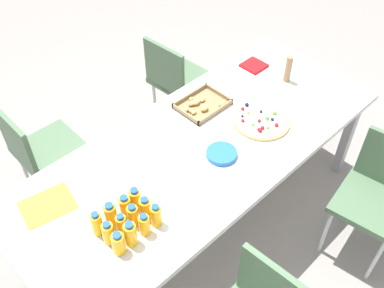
# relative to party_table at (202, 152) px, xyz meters

# --- Properties ---
(ground_plane) EXTENTS (12.00, 12.00, 0.00)m
(ground_plane) POSITION_rel_party_table_xyz_m (0.00, 0.00, -0.67)
(ground_plane) COLOR gray
(party_table) EXTENTS (2.33, 0.95, 0.73)m
(party_table) POSITION_rel_party_table_xyz_m (0.00, 0.00, 0.00)
(party_table) COLOR silver
(party_table) RESTS_ON ground_plane
(chair_far_left) EXTENTS (0.40, 0.40, 0.83)m
(chair_far_left) POSITION_rel_party_table_xyz_m (-0.61, 0.86, -0.17)
(chair_far_left) COLOR #4C6B4C
(chair_far_left) RESTS_ON ground_plane
(chair_near_right) EXTENTS (0.45, 0.45, 0.83)m
(chair_near_right) POSITION_rel_party_table_xyz_m (0.63, -0.84, -0.17)
(chair_near_right) COLOR #4C6B4C
(chair_near_right) RESTS_ON ground_plane
(chair_far_right) EXTENTS (0.42, 0.42, 0.83)m
(chair_far_right) POSITION_rel_party_table_xyz_m (0.54, 0.82, -0.17)
(chair_far_right) COLOR #4C6B4C
(chair_far_right) RESTS_ON ground_plane
(juice_bottle_0) EXTENTS (0.06, 0.06, 0.13)m
(juice_bottle_0) POSITION_rel_party_table_xyz_m (-0.76, -0.22, 0.12)
(juice_bottle_0) COLOR #FAAC14
(juice_bottle_0) RESTS_ON party_table
(juice_bottle_1) EXTENTS (0.06, 0.06, 0.15)m
(juice_bottle_1) POSITION_rel_party_table_xyz_m (-0.70, -0.23, 0.13)
(juice_bottle_1) COLOR #F9AE14
(juice_bottle_1) RESTS_ON party_table
(juice_bottle_2) EXTENTS (0.05, 0.05, 0.13)m
(juice_bottle_2) POSITION_rel_party_table_xyz_m (-0.61, -0.23, 0.12)
(juice_bottle_2) COLOR #F9AD14
(juice_bottle_2) RESTS_ON party_table
(juice_bottle_3) EXTENTS (0.05, 0.05, 0.14)m
(juice_bottle_3) POSITION_rel_party_table_xyz_m (-0.54, -0.23, 0.12)
(juice_bottle_3) COLOR #F9AC14
(juice_bottle_3) RESTS_ON party_table
(juice_bottle_4) EXTENTS (0.06, 0.06, 0.14)m
(juice_bottle_4) POSITION_rel_party_table_xyz_m (-0.76, -0.15, 0.12)
(juice_bottle_4) COLOR #F9AE14
(juice_bottle_4) RESTS_ON party_table
(juice_bottle_5) EXTENTS (0.05, 0.05, 0.13)m
(juice_bottle_5) POSITION_rel_party_table_xyz_m (-0.69, -0.15, 0.12)
(juice_bottle_5) COLOR #FAAE14
(juice_bottle_5) RESTS_ON party_table
(juice_bottle_6) EXTENTS (0.06, 0.06, 0.13)m
(juice_bottle_6) POSITION_rel_party_table_xyz_m (-0.62, -0.15, 0.12)
(juice_bottle_6) COLOR #FAAC14
(juice_bottle_6) RESTS_ON party_table
(juice_bottle_7) EXTENTS (0.06, 0.06, 0.13)m
(juice_bottle_7) POSITION_rel_party_table_xyz_m (-0.55, -0.15, 0.12)
(juice_bottle_7) COLOR #FAAC14
(juice_bottle_7) RESTS_ON party_table
(juice_bottle_8) EXTENTS (0.05, 0.05, 0.15)m
(juice_bottle_8) POSITION_rel_party_table_xyz_m (-0.77, -0.07, 0.13)
(juice_bottle_8) COLOR #F9AD14
(juice_bottle_8) RESTS_ON party_table
(juice_bottle_9) EXTENTS (0.06, 0.06, 0.15)m
(juice_bottle_9) POSITION_rel_party_table_xyz_m (-0.69, -0.08, 0.13)
(juice_bottle_9) COLOR #FAAD14
(juice_bottle_9) RESTS_ON party_table
(juice_bottle_10) EXTENTS (0.06, 0.06, 0.13)m
(juice_bottle_10) POSITION_rel_party_table_xyz_m (-0.61, -0.08, 0.12)
(juice_bottle_10) COLOR #F9AD14
(juice_bottle_10) RESTS_ON party_table
(juice_bottle_11) EXTENTS (0.06, 0.06, 0.13)m
(juice_bottle_11) POSITION_rel_party_table_xyz_m (-0.55, -0.08, 0.12)
(juice_bottle_11) COLOR #FAAE14
(juice_bottle_11) RESTS_ON party_table
(fruit_pizza) EXTENTS (0.35, 0.35, 0.05)m
(fruit_pizza) POSITION_rel_party_table_xyz_m (0.40, -0.11, 0.07)
(fruit_pizza) COLOR tan
(fruit_pizza) RESTS_ON party_table
(snack_tray) EXTENTS (0.31, 0.24, 0.04)m
(snack_tray) POSITION_rel_party_table_xyz_m (0.25, 0.25, 0.07)
(snack_tray) COLOR olive
(snack_tray) RESTS_ON party_table
(plate_stack) EXTENTS (0.17, 0.17, 0.03)m
(plate_stack) POSITION_rel_party_table_xyz_m (0.02, -0.14, 0.07)
(plate_stack) COLOR blue
(plate_stack) RESTS_ON party_table
(napkin_stack) EXTENTS (0.15, 0.15, 0.02)m
(napkin_stack) POSITION_rel_party_table_xyz_m (0.82, 0.30, 0.07)
(napkin_stack) COLOR red
(napkin_stack) RESTS_ON party_table
(cardboard_tube) EXTENTS (0.04, 0.04, 0.19)m
(cardboard_tube) POSITION_rel_party_table_xyz_m (0.85, 0.04, 0.15)
(cardboard_tube) COLOR #9E7A56
(cardboard_tube) RESTS_ON party_table
(paper_folder) EXTENTS (0.29, 0.25, 0.01)m
(paper_folder) POSITION_rel_party_table_xyz_m (-0.86, 0.24, 0.06)
(paper_folder) COLOR yellow
(paper_folder) RESTS_ON party_table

